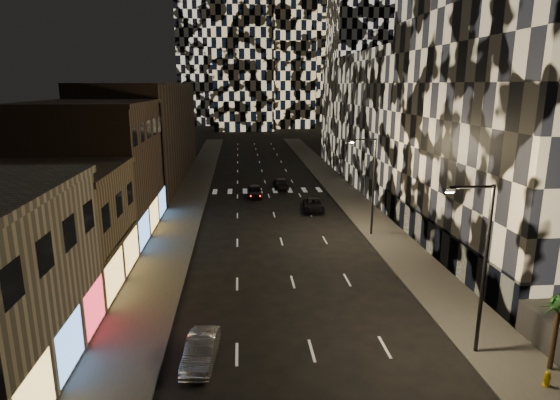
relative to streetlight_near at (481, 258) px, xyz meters
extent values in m
cube|color=#47443F|center=(-18.35, 40.00, -5.28)|extent=(4.00, 120.00, 0.15)
cube|color=#47443F|center=(1.65, 40.00, -5.28)|extent=(4.00, 120.00, 0.15)
cube|color=#4C4C47|center=(-16.25, 40.00, -5.28)|extent=(0.20, 120.00, 0.15)
cube|color=#4C4C47|center=(-0.45, 40.00, -5.28)|extent=(0.20, 120.00, 0.15)
cube|color=#756346|center=(-25.35, 11.00, -1.35)|extent=(10.00, 10.00, 8.00)
cube|color=#4A382A|center=(-25.35, 23.50, 0.65)|extent=(10.00, 15.00, 12.00)
cube|color=#4A382A|center=(-25.35, 50.00, 1.65)|extent=(10.00, 40.00, 14.00)
cube|color=#232326|center=(11.65, 14.50, 5.65)|extent=(16.00, 25.00, 22.00)
cube|color=#383838|center=(3.95, 14.50, -3.85)|extent=(0.60, 25.00, 3.00)
cube|color=#232326|center=(11.65, 47.00, 3.65)|extent=(16.00, 40.00, 18.00)
cylinder|color=black|center=(0.25, 0.00, -0.70)|extent=(0.20, 0.20, 9.00)
cylinder|color=black|center=(-0.85, 0.00, 3.70)|extent=(2.20, 0.14, 0.14)
cube|color=black|center=(-1.95, 0.00, 3.58)|extent=(0.50, 0.25, 0.18)
cube|color=#FFEAB2|center=(-1.95, 0.00, 3.46)|extent=(0.35, 0.18, 0.06)
cylinder|color=black|center=(0.25, 20.00, -0.70)|extent=(0.20, 0.20, 9.00)
cylinder|color=black|center=(-0.85, 20.00, 3.70)|extent=(2.20, 0.14, 0.14)
cube|color=black|center=(-1.95, 20.00, 3.58)|extent=(0.50, 0.25, 0.18)
cube|color=#FFEAB2|center=(-1.95, 20.00, 3.46)|extent=(0.35, 0.18, 0.06)
imported|color=#AAABB0|center=(-14.15, 0.43, -4.67)|extent=(1.86, 4.26, 1.36)
imported|color=black|center=(-10.16, 36.35, -4.58)|extent=(1.87, 4.55, 1.54)
imported|color=black|center=(-6.43, 41.29, -4.64)|extent=(2.00, 4.90, 1.42)
imported|color=black|center=(-3.79, 29.16, -4.67)|extent=(2.77, 5.14, 1.37)
cylinder|color=gold|center=(2.10, -3.11, -4.91)|extent=(0.25, 0.25, 0.58)
sphere|color=gold|center=(2.10, -3.11, -4.60)|extent=(0.25, 0.25, 0.25)
cylinder|color=gold|center=(2.10, -3.11, -4.82)|extent=(0.36, 0.17, 0.12)
cylinder|color=gold|center=(2.10, -3.11, -5.17)|extent=(0.35, 0.35, 0.06)
cylinder|color=#47331E|center=(3.15, -1.84, -3.56)|extent=(0.25, 0.25, 3.28)
sphere|color=#1B4D1B|center=(3.15, -1.84, -1.77)|extent=(0.72, 0.72, 0.72)
cone|color=#1B4D1B|center=(3.14, -1.58, -1.82)|extent=(0.31, 1.42, 0.87)
cone|color=#1B4D1B|center=(2.94, -1.68, -1.82)|extent=(1.30, 1.09, 0.87)
cone|color=#1B4D1B|center=(2.90, -1.90, -1.82)|extent=(1.45, 0.62, 0.87)
camera|label=1|loc=(-12.00, -21.11, 8.49)|focal=30.00mm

